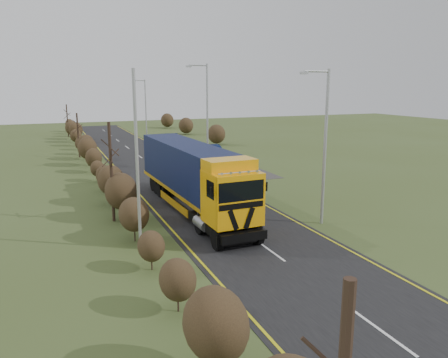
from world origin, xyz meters
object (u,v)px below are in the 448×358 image
at_px(car_blue_sedan, 211,150).
at_px(speed_sign, 217,161).
at_px(streetlight_near, 324,141).
at_px(car_red_hatchback, 207,161).
at_px(lorry, 193,173).

relative_size(car_blue_sedan, speed_sign, 2.01).
relative_size(streetlight_near, speed_sign, 4.28).
xyz_separation_m(car_blue_sedan, speed_sign, (-3.58, -11.01, 0.76)).
xyz_separation_m(car_blue_sedan, streetlight_near, (-2.89, -26.27, 4.28)).
bearing_deg(speed_sign, streetlight_near, -87.42).
bearing_deg(car_red_hatchback, speed_sign, 57.02).
xyz_separation_m(car_red_hatchback, car_blue_sedan, (2.98, 6.83, -0.05)).
relative_size(car_red_hatchback, car_blue_sedan, 1.04).
height_order(car_blue_sedan, speed_sign, speed_sign).
distance_m(lorry, car_red_hatchback, 15.30).
relative_size(car_red_hatchback, streetlight_near, 0.49).
bearing_deg(streetlight_near, car_red_hatchback, 90.26).
distance_m(car_red_hatchback, streetlight_near, 19.90).
distance_m(lorry, speed_sign, 11.23).
bearing_deg(speed_sign, car_blue_sedan, 71.99).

